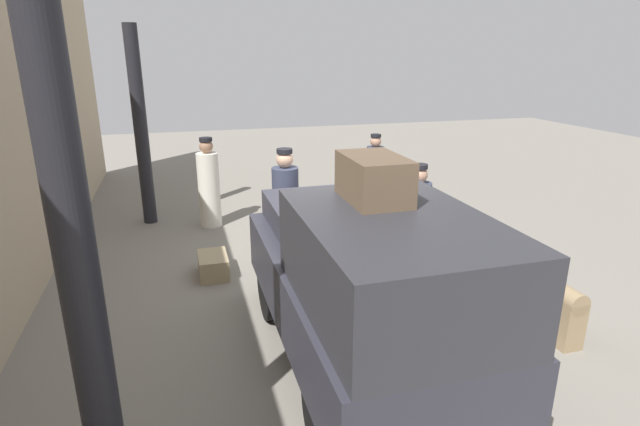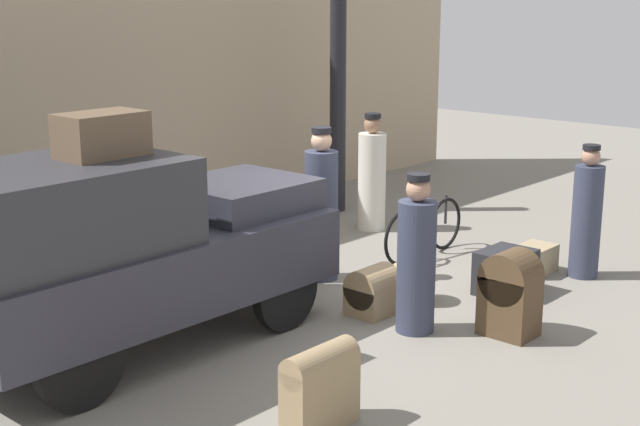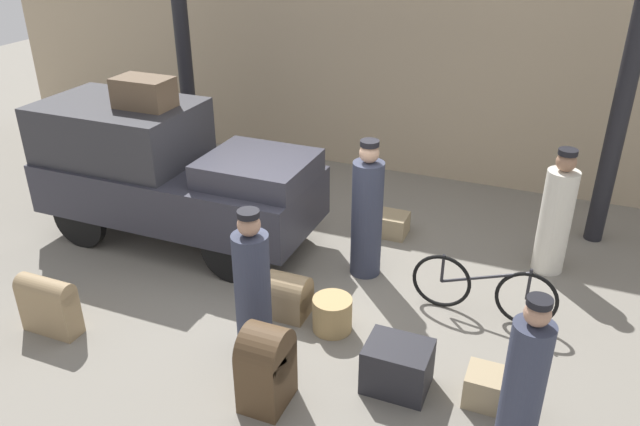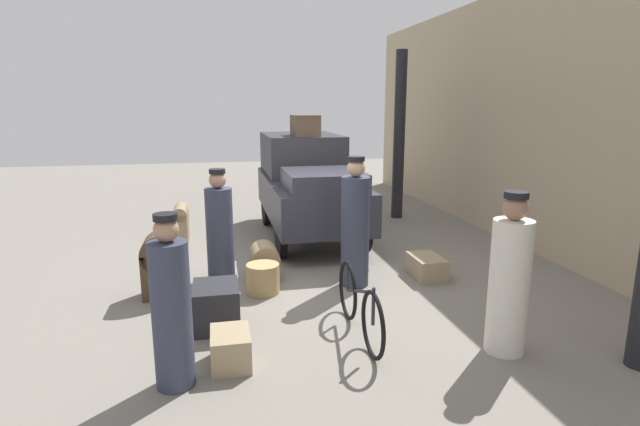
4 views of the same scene
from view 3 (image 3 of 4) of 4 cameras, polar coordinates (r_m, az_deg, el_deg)
ground_plane at (r=7.91m, az=-1.90°, el=-6.51°), size 30.00×30.00×0.00m
station_building_facade at (r=10.66m, az=7.21°, el=15.26°), size 16.00×0.15×4.50m
canopy_pillar_left at (r=10.88m, az=-12.20°, el=12.70°), size 0.25×0.25×3.61m
canopy_pillar_right at (r=9.09m, az=25.70°, el=7.91°), size 0.25×0.25×3.61m
truck at (r=8.79m, az=-13.94°, el=3.83°), size 3.84×1.57×1.90m
bicycle at (r=7.41m, az=14.68°, el=-6.76°), size 1.65×0.04×0.74m
wicker_basket at (r=7.04m, az=1.13°, el=-9.23°), size 0.44×0.44×0.40m
porter_with_bicycle at (r=7.77m, az=4.32°, el=-0.17°), size 0.39×0.39×1.81m
porter_carrying_trunk at (r=6.58m, az=-6.20°, el=-6.64°), size 0.38×0.38×1.61m
porter_standing_middle at (r=5.63m, az=18.14°, el=-14.70°), size 0.35×0.35×1.59m
conductor_in_dark_uniform at (r=8.39m, az=20.75°, el=-0.35°), size 0.40×0.40×1.67m
suitcase_tan_flat at (r=7.54m, az=-23.58°, el=-7.59°), size 0.67×0.25×0.68m
suitcase_small_leather at (r=6.38m, az=15.50°, el=-15.24°), size 0.51×0.38×0.34m
trunk_large_brown at (r=6.33m, az=7.09°, el=-13.74°), size 0.63×0.51×0.50m
trunk_umber_medium at (r=6.02m, az=-4.96°, el=-13.70°), size 0.41×0.52×0.86m
trunk_barrel_dark at (r=7.27m, az=-2.98°, el=-7.56°), size 0.49×0.42×0.52m
suitcase_black_upright at (r=9.04m, az=5.97°, el=-0.93°), size 0.64×0.41×0.32m
trunk_on_truck_roof at (r=8.57m, az=-15.80°, el=10.56°), size 0.75×0.47×0.39m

